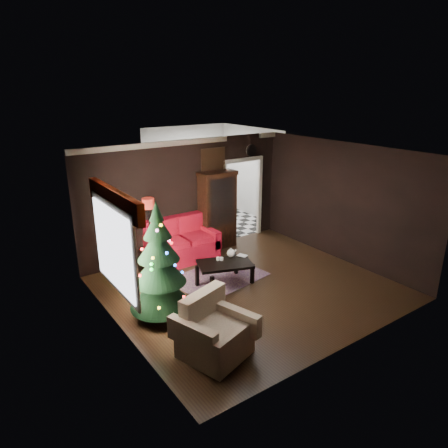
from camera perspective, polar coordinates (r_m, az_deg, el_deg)
floor at (r=8.62m, az=3.47°, el=-8.86°), size 5.50×5.50×0.00m
ceiling at (r=7.72m, az=3.88°, el=9.85°), size 5.50×5.50×0.00m
wall_back at (r=10.05m, az=-5.24°, el=3.77°), size 5.50×0.00×5.50m
wall_front at (r=6.45m, az=17.68°, el=-5.93°), size 5.50×0.00×5.50m
wall_left at (r=6.80m, az=-14.85°, el=-4.32°), size 0.00×5.50×5.50m
wall_right at (r=9.94m, az=16.19°, el=2.93°), size 0.00×5.50×5.50m
doorway at (r=11.05m, az=2.48°, el=3.35°), size 1.10×0.10×2.10m
left_window at (r=6.97m, az=-15.16°, el=-3.33°), size 0.05×1.60×1.40m
valance at (r=6.74m, az=-15.12°, el=3.28°), size 0.12×2.10×0.35m
kitchen_floor at (r=12.53m, az=-1.75°, el=0.24°), size 3.00×3.00×0.00m
kitchen_window at (r=13.31m, az=-5.29°, el=8.83°), size 0.70×0.06×0.70m
rug at (r=9.02m, az=-0.74°, el=-7.44°), size 2.11×1.67×0.01m
loveseat at (r=9.77m, az=-5.80°, el=-2.25°), size 1.70×0.90×1.00m
curio_cabinet at (r=10.37m, az=-0.94°, el=1.73°), size 0.90×0.45×1.90m
floor_lamp at (r=9.24m, az=-10.30°, el=-1.54°), size 0.37×0.37×1.71m
christmas_tree at (r=7.24m, az=-9.06°, el=-5.47°), size 1.31×1.31×2.14m
armchair at (r=6.45m, az=-1.30°, el=-14.49°), size 1.19×1.19×0.97m
coffee_table at (r=8.60m, az=0.12°, el=-6.95°), size 1.26×0.99×0.50m
teapot at (r=8.73m, az=0.98°, el=-4.07°), size 0.26×0.26×0.19m
cup_a at (r=8.61m, az=-0.83°, el=-4.87°), size 0.09×0.09×0.06m
cup_b at (r=8.60m, az=-0.34°, el=-4.89°), size 0.09×0.09×0.06m
book at (r=8.73m, az=2.32°, el=-4.03°), size 0.15×0.07×0.21m
wall_clock at (r=10.88m, az=3.81°, el=10.25°), size 0.32×0.32×0.06m
painting at (r=10.21m, az=-1.57°, el=8.97°), size 0.62×0.05×0.52m
kitchen_counter at (r=13.37m, az=-4.59°, el=3.41°), size 1.80×0.60×0.90m
kitchen_table at (r=12.02m, az=-2.18°, el=1.29°), size 0.70×0.70×0.75m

